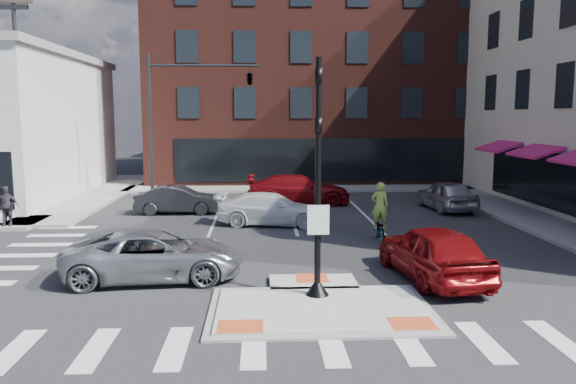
{
  "coord_description": "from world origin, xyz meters",
  "views": [
    {
      "loc": [
        -1.43,
        -13.48,
        4.69
      ],
      "look_at": [
        -0.47,
        6.2,
        2.0
      ],
      "focal_mm": 35.0,
      "sensor_mm": 36.0,
      "label": 1
    }
  ],
  "objects": [
    {
      "name": "signal_pole",
      "position": [
        0.0,
        0.4,
        2.36
      ],
      "size": [
        0.6,
        0.6,
        5.98
      ],
      "color": "black",
      "rests_on": "refuge_island"
    },
    {
      "name": "bg_car_red",
      "position": [
        0.57,
        16.0,
        0.79
      ],
      "size": [
        5.46,
        2.23,
        1.59
      ],
      "primitive_type": "imported",
      "rotation": [
        0.0,
        0.0,
        1.57
      ],
      "color": "maroon",
      "rests_on": "ground"
    },
    {
      "name": "pedestrian_a",
      "position": [
        -12.0,
        10.0,
        0.98
      ],
      "size": [
        1.0,
        0.91,
        1.67
      ],
      "primitive_type": "imported",
      "rotation": [
        0.0,
        0.0,
        -0.43
      ],
      "color": "black",
      "rests_on": "sidewalk_nw"
    },
    {
      "name": "mast_arm_signal",
      "position": [
        -3.47,
        18.0,
        6.21
      ],
      "size": [
        6.1,
        2.24,
        8.0
      ],
      "color": "black",
      "rests_on": "ground"
    },
    {
      "name": "silver_suv",
      "position": [
        -4.5,
        2.41,
        0.7
      ],
      "size": [
        5.24,
        2.76,
        1.41
      ],
      "primitive_type": "imported",
      "rotation": [
        0.0,
        0.0,
        1.66
      ],
      "color": "#9EA1A5",
      "rests_on": "ground"
    },
    {
      "name": "refuge_island",
      "position": [
        0.0,
        -0.26,
        0.05
      ],
      "size": [
        5.4,
        4.65,
        0.13
      ],
      "color": "gray",
      "rests_on": "ground"
    },
    {
      "name": "sidewalk_n",
      "position": [
        3.0,
        22.0,
        0.07
      ],
      "size": [
        26.0,
        3.0,
        0.15
      ],
      "primitive_type": "cube",
      "color": "gray",
      "rests_on": "ground"
    },
    {
      "name": "sidewalk_e",
      "position": [
        10.8,
        10.0,
        0.07
      ],
      "size": [
        3.0,
        24.0,
        0.15
      ],
      "primitive_type": "cube",
      "color": "gray",
      "rests_on": "ground"
    },
    {
      "name": "bg_car_dark",
      "position": [
        -5.41,
        13.45,
        0.67
      ],
      "size": [
        4.05,
        1.42,
        1.33
      ],
      "primitive_type": "imported",
      "rotation": [
        0.0,
        0.0,
        1.57
      ],
      "color": "#242429",
      "rests_on": "ground"
    },
    {
      "name": "red_sedan",
      "position": [
        3.5,
        2.02,
        0.81
      ],
      "size": [
        2.52,
        4.95,
        1.61
      ],
      "primitive_type": "imported",
      "rotation": [
        0.0,
        0.0,
        3.28
      ],
      "color": "maroon",
      "rests_on": "ground"
    },
    {
      "name": "bg_car_silver",
      "position": [
        7.81,
        13.83,
        0.75
      ],
      "size": [
        2.23,
        4.56,
        1.5
      ],
      "primitive_type": "imported",
      "rotation": [
        0.0,
        0.0,
        3.25
      ],
      "color": "#ABACB2",
      "rests_on": "ground"
    },
    {
      "name": "building_far_left",
      "position": [
        -4.0,
        52.0,
        5.0
      ],
      "size": [
        10.0,
        12.0,
        10.0
      ],
      "primitive_type": "cube",
      "color": "slate",
      "rests_on": "ground"
    },
    {
      "name": "cyclist",
      "position": [
        3.0,
        7.0,
        0.76
      ],
      "size": [
        0.68,
        1.81,
        2.25
      ],
      "rotation": [
        0.0,
        0.0,
        3.11
      ],
      "color": "#3F3F44",
      "rests_on": "ground"
    },
    {
      "name": "pedestrian_b",
      "position": [
        -12.0,
        10.0,
        0.97
      ],
      "size": [
        1.04,
        0.66,
        1.65
      ],
      "primitive_type": "imported",
      "rotation": [
        0.0,
        0.0,
        0.29
      ],
      "color": "#36313C",
      "rests_on": "sidewalk_nw"
    },
    {
      "name": "white_pickup",
      "position": [
        -0.97,
        10.39,
        0.69
      ],
      "size": [
        4.98,
        2.61,
        1.38
      ],
      "primitive_type": "imported",
      "rotation": [
        0.0,
        0.0,
        1.42
      ],
      "color": "white",
      "rests_on": "ground"
    },
    {
      "name": "building_n",
      "position": [
        3.0,
        31.99,
        7.8
      ],
      "size": [
        24.4,
        18.4,
        15.5
      ],
      "color": "#4A1D17",
      "rests_on": "ground"
    },
    {
      "name": "building_far_right",
      "position": [
        9.0,
        54.0,
        6.0
      ],
      "size": [
        12.0,
        12.0,
        12.0
      ],
      "primitive_type": "cube",
      "color": "brown",
      "rests_on": "ground"
    },
    {
      "name": "ground",
      "position": [
        0.0,
        0.0,
        0.0
      ],
      "size": [
        120.0,
        120.0,
        0.0
      ],
      "primitive_type": "plane",
      "color": "#28282B",
      "rests_on": "ground"
    }
  ]
}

